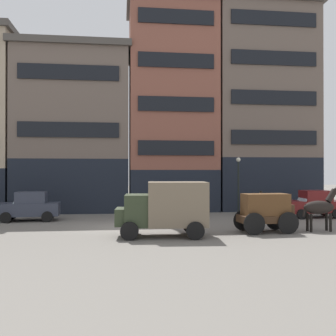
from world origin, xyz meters
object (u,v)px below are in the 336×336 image
object	(u,v)px
delivery_truck_far	(165,207)
pedestrian_officer	(261,203)
sedan_dark	(314,204)
sedan_parked_curb	(30,206)
cargo_wagon	(266,210)
draft_horse	(321,207)
streetlamp_curbside	(238,177)

from	to	relation	value
delivery_truck_far	pedestrian_officer	xyz separation A→B (m)	(7.25, 6.65, -0.44)
sedan_dark	pedestrian_officer	bearing A→B (deg)	172.46
pedestrian_officer	sedan_parked_curb	bearing A→B (deg)	179.77
cargo_wagon	delivery_truck_far	xyz separation A→B (m)	(-5.28, -0.62, 0.28)
cargo_wagon	pedestrian_officer	distance (m)	6.35
sedan_dark	sedan_parked_curb	bearing A→B (deg)	178.37
sedan_dark	sedan_parked_curb	xyz separation A→B (m)	(-18.64, 0.53, 0.00)
delivery_truck_far	pedestrian_officer	world-z (taller)	delivery_truck_far
draft_horse	pedestrian_officer	xyz separation A→B (m)	(-0.97, 6.03, -0.29)
pedestrian_officer	sedan_dark	bearing A→B (deg)	-7.54
sedan_dark	streetlamp_curbside	bearing A→B (deg)	151.50
cargo_wagon	pedestrian_officer	size ratio (longest dim) A/B	1.66
pedestrian_officer	cargo_wagon	bearing A→B (deg)	-108.13
draft_horse	sedan_dark	xyz separation A→B (m)	(2.57, 5.56, -0.36)
delivery_truck_far	pedestrian_officer	bearing A→B (deg)	42.53
sedan_dark	cargo_wagon	bearing A→B (deg)	-134.74
delivery_truck_far	sedan_parked_curb	distance (m)	10.34
draft_horse	pedestrian_officer	size ratio (longest dim) A/B	1.31
sedan_parked_curb	cargo_wagon	bearing A→B (deg)	-24.91
cargo_wagon	delivery_truck_far	bearing A→B (deg)	-173.30
delivery_truck_far	sedan_dark	bearing A→B (deg)	29.81
pedestrian_officer	draft_horse	bearing A→B (deg)	-80.83
pedestrian_officer	streetlamp_curbside	world-z (taller)	streetlamp_curbside
delivery_truck_far	sedan_dark	xyz separation A→B (m)	(10.79, 6.19, -0.51)
delivery_truck_far	streetlamp_curbside	size ratio (longest dim) A/B	1.08
cargo_wagon	sedan_parked_curb	distance (m)	14.47
draft_horse	delivery_truck_far	world-z (taller)	delivery_truck_far
streetlamp_curbside	cargo_wagon	bearing A→B (deg)	-97.31
delivery_truck_far	streetlamp_curbside	xyz separation A→B (m)	(6.30, 8.62, 1.25)
sedan_dark	streetlamp_curbside	xyz separation A→B (m)	(-4.49, 2.44, 1.76)
cargo_wagon	sedan_dark	world-z (taller)	cargo_wagon
sedan_parked_curb	streetlamp_curbside	world-z (taller)	streetlamp_curbside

